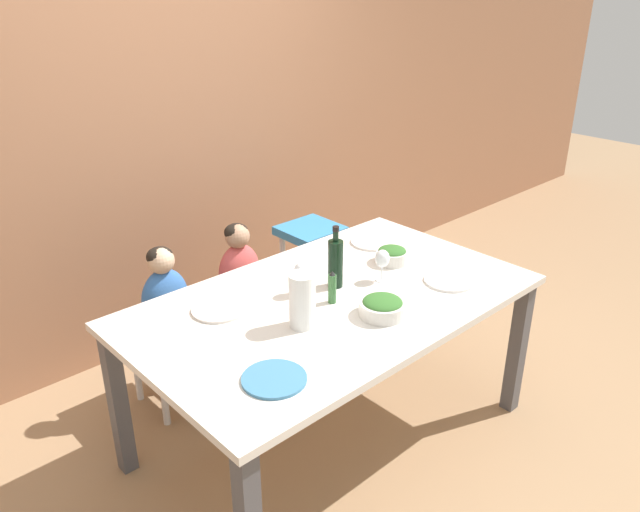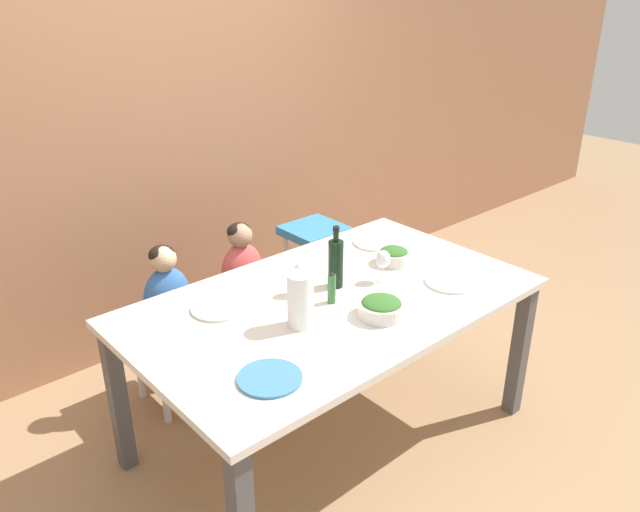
{
  "view_description": "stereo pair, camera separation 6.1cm",
  "coord_description": "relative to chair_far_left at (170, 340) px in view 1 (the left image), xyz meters",
  "views": [
    {
      "loc": [
        -1.71,
        -1.77,
        2.11
      ],
      "look_at": [
        0.0,
        0.08,
        0.96
      ],
      "focal_mm": 35.0,
      "sensor_mm": 36.0,
      "label": 1
    },
    {
      "loc": [
        -1.67,
        -1.81,
        2.11
      ],
      "look_at": [
        0.0,
        0.08,
        0.96
      ],
      "focal_mm": 35.0,
      "sensor_mm": 36.0,
      "label": 2
    }
  ],
  "objects": [
    {
      "name": "ground_plane",
      "position": [
        0.41,
        -0.78,
        -0.38
      ],
      "size": [
        14.0,
        14.0,
        0.0
      ],
      "primitive_type": "plane",
      "color": "#9E7A56"
    },
    {
      "name": "wall_back",
      "position": [
        0.41,
        0.62,
        0.97
      ],
      "size": [
        10.0,
        0.06,
        2.7
      ],
      "color": "#9E6B4C",
      "rests_on": "ground_plane"
    },
    {
      "name": "dining_table",
      "position": [
        0.41,
        -0.78,
        0.32
      ],
      "size": [
        1.82,
        1.08,
        0.78
      ],
      "color": "silver",
      "rests_on": "ground_plane"
    },
    {
      "name": "chair_far_left",
      "position": [
        0.0,
        0.0,
        0.0
      ],
      "size": [
        0.39,
        0.37,
        0.45
      ],
      "color": "silver",
      "rests_on": "ground_plane"
    },
    {
      "name": "chair_far_center",
      "position": [
        0.46,
        0.0,
        0.0
      ],
      "size": [
        0.39,
        0.37,
        0.45
      ],
      "color": "silver",
      "rests_on": "ground_plane"
    },
    {
      "name": "chair_right_highchair",
      "position": [
        0.98,
        0.0,
        0.19
      ],
      "size": [
        0.33,
        0.32,
        0.74
      ],
      "color": "silver",
      "rests_on": "ground_plane"
    },
    {
      "name": "person_child_left",
      "position": [
        -0.0,
        0.0,
        0.29
      ],
      "size": [
        0.25,
        0.16,
        0.44
      ],
      "color": "#3366B2",
      "rests_on": "chair_far_left"
    },
    {
      "name": "person_child_center",
      "position": [
        0.46,
        0.0,
        0.29
      ],
      "size": [
        0.25,
        0.16,
        0.44
      ],
      "color": "#C64C4C",
      "rests_on": "chair_far_center"
    },
    {
      "name": "wine_bottle",
      "position": [
        0.51,
        -0.7,
        0.52
      ],
      "size": [
        0.07,
        0.07,
        0.3
      ],
      "color": "black",
      "rests_on": "dining_table"
    },
    {
      "name": "paper_towel_roll",
      "position": [
        0.16,
        -0.86,
        0.52
      ],
      "size": [
        0.11,
        0.11,
        0.23
      ],
      "color": "white",
      "rests_on": "dining_table"
    },
    {
      "name": "wine_glass_near",
      "position": [
        0.71,
        -0.81,
        0.51
      ],
      "size": [
        0.07,
        0.07,
        0.16
      ],
      "color": "white",
      "rests_on": "dining_table"
    },
    {
      "name": "wine_glass_far",
      "position": [
        0.34,
        -0.65,
        0.51
      ],
      "size": [
        0.07,
        0.07,
        0.16
      ],
      "color": "white",
      "rests_on": "dining_table"
    },
    {
      "name": "salad_bowl_large",
      "position": [
        0.46,
        -1.03,
        0.44
      ],
      "size": [
        0.2,
        0.2,
        0.08
      ],
      "color": "silver",
      "rests_on": "dining_table"
    },
    {
      "name": "salad_bowl_small",
      "position": [
        0.9,
        -0.71,
        0.44
      ],
      "size": [
        0.16,
        0.16,
        0.08
      ],
      "color": "silver",
      "rests_on": "dining_table"
    },
    {
      "name": "dinner_plate_front_left",
      "position": [
        -0.17,
        -1.08,
        0.41
      ],
      "size": [
        0.24,
        0.24,
        0.01
      ],
      "color": "teal",
      "rests_on": "dining_table"
    },
    {
      "name": "dinner_plate_back_left",
      "position": [
        -0.02,
        -0.52,
        0.41
      ],
      "size": [
        0.24,
        0.24,
        0.01
      ],
      "color": "silver",
      "rests_on": "dining_table"
    },
    {
      "name": "dinner_plate_back_right",
      "position": [
        1.01,
        -0.47,
        0.41
      ],
      "size": [
        0.24,
        0.24,
        0.01
      ],
      "color": "silver",
      "rests_on": "dining_table"
    },
    {
      "name": "dinner_plate_front_right",
      "position": [
        0.93,
        -1.03,
        0.41
      ],
      "size": [
        0.24,
        0.24,
        0.01
      ],
      "color": "silver",
      "rests_on": "dining_table"
    },
    {
      "name": "condiment_bottle_hot_sauce",
      "position": [
        0.39,
        -0.8,
        0.47
      ],
      "size": [
        0.04,
        0.04,
        0.15
      ],
      "color": "#336633",
      "rests_on": "dining_table"
    }
  ]
}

